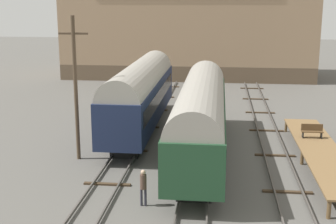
{
  "coord_description": "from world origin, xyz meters",
  "views": [
    {
      "loc": [
        1.13,
        -26.44,
        9.82
      ],
      "look_at": [
        -2.42,
        5.33,
        2.2
      ],
      "focal_mm": 50.0,
      "sensor_mm": 36.0,
      "label": 1
    }
  ],
  "objects_px": {
    "train_car_navy": "(141,92)",
    "train_car_green": "(201,113)",
    "utility_pole": "(76,87)",
    "bench": "(312,130)",
    "person_worker": "(143,184)"
  },
  "relations": [
    {
      "from": "bench",
      "to": "person_worker",
      "type": "height_order",
      "value": "bench"
    },
    {
      "from": "train_car_green",
      "to": "train_car_navy",
      "type": "bearing_deg",
      "value": 129.93
    },
    {
      "from": "bench",
      "to": "person_worker",
      "type": "bearing_deg",
      "value": -135.44
    },
    {
      "from": "bench",
      "to": "person_worker",
      "type": "xyz_separation_m",
      "value": [
        -9.73,
        -9.58,
        -0.34
      ]
    },
    {
      "from": "train_car_navy",
      "to": "person_worker",
      "type": "height_order",
      "value": "train_car_navy"
    },
    {
      "from": "train_car_green",
      "to": "utility_pole",
      "type": "bearing_deg",
      "value": -169.97
    },
    {
      "from": "train_car_green",
      "to": "utility_pole",
      "type": "distance_m",
      "value": 7.99
    },
    {
      "from": "bench",
      "to": "utility_pole",
      "type": "bearing_deg",
      "value": -168.33
    },
    {
      "from": "train_car_navy",
      "to": "person_worker",
      "type": "bearing_deg",
      "value": -79.98
    },
    {
      "from": "train_car_navy",
      "to": "train_car_green",
      "type": "distance_m",
      "value": 7.54
    },
    {
      "from": "person_worker",
      "to": "utility_pole",
      "type": "distance_m",
      "value": 9.06
    },
    {
      "from": "train_car_navy",
      "to": "bench",
      "type": "relative_size",
      "value": 12.39
    },
    {
      "from": "utility_pole",
      "to": "bench",
      "type": "bearing_deg",
      "value": 11.67
    },
    {
      "from": "train_car_navy",
      "to": "train_car_green",
      "type": "bearing_deg",
      "value": -50.07
    },
    {
      "from": "person_worker",
      "to": "utility_pole",
      "type": "xyz_separation_m",
      "value": [
        -5.24,
        6.49,
        3.52
      ]
    }
  ]
}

